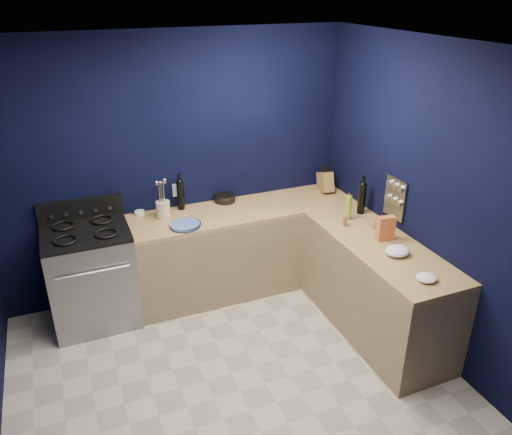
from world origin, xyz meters
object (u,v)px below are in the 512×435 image
gas_range (92,278)px  utensil_crock (163,210)px  knife_block (325,182)px  plate_stack (185,225)px  crouton_bag (386,228)px

gas_range → utensil_crock: bearing=8.9°
utensil_crock → knife_block: knife_block is taller
plate_stack → crouton_bag: (1.56, -0.92, 0.09)m
plate_stack → crouton_bag: size_ratio=1.25×
plate_stack → utensil_crock: utensil_crock is taller
gas_range → plate_stack: bearing=-10.4°
utensil_crock → knife_block: (1.77, -0.01, 0.02)m
utensil_crock → plate_stack: bearing=-63.6°
utensil_crock → knife_block: 1.77m
plate_stack → utensil_crock: bearing=116.4°
plate_stack → knife_block: size_ratio=1.29×
utensil_crock → crouton_bag: size_ratio=0.76×
gas_range → crouton_bag: 2.72m
plate_stack → knife_block: (1.63, 0.27, 0.09)m
gas_range → utensil_crock: size_ratio=5.50×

